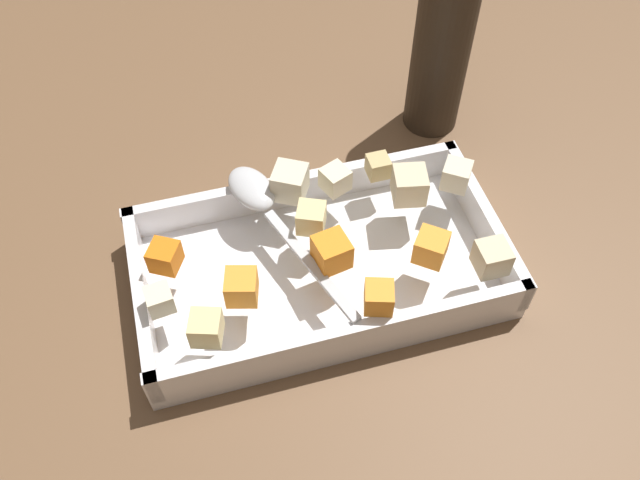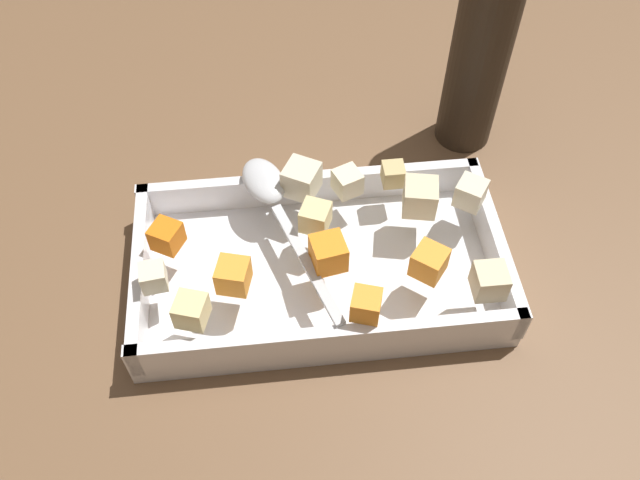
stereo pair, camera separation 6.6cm
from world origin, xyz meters
The scene contains 18 objects.
ground_plane centered at (0.00, 0.00, 0.00)m, with size 4.00×4.00×0.00m, color brown.
baking_dish centered at (0.00, 0.02, 0.02)m, with size 0.37×0.21×0.05m.
carrot_chunk_rim_edge centered at (-0.04, 0.10, 0.07)m, with size 0.03×0.03×0.03m, color orange.
carrot_chunk_far_right centered at (0.08, 0.05, 0.07)m, with size 0.03×0.03×0.03m, color orange.
carrot_chunk_near_spoon centered at (-0.01, 0.04, 0.07)m, with size 0.03×0.03×0.03m, color orange.
carrot_chunk_front_center centered at (0.15, 0.00, 0.07)m, with size 0.03×0.03×0.03m, color orange.
carrot_chunk_heap_top centered at (-0.10, 0.06, 0.07)m, with size 0.03×0.03×0.03m, color orange.
potato_chunk_center centered at (-0.11, -0.02, 0.07)m, with size 0.03×0.03×0.03m, color beige.
potato_chunk_corner_se centered at (0.00, -0.01, 0.07)m, with size 0.03×0.03×0.03m, color #E0CC89.
potato_chunk_near_left centered at (-0.15, 0.09, 0.07)m, with size 0.03×0.03×0.03m, color beige.
potato_chunk_corner_nw centered at (0.12, 0.09, 0.07)m, with size 0.03×0.03×0.03m, color #E0CC89.
potato_chunk_near_right centered at (-0.04, -0.05, 0.07)m, with size 0.03×0.03×0.03m, color beige.
potato_chunk_corner_ne centered at (0.16, 0.05, 0.07)m, with size 0.02×0.02×0.02m, color beige.
potato_chunk_corner_sw centered at (-0.09, -0.06, 0.07)m, with size 0.02×0.02×0.02m, color tan.
parsnip_chunk_heap_side centered at (0.01, -0.06, 0.07)m, with size 0.03×0.03×0.03m, color beige.
parsnip_chunk_mid_left centered at (-0.16, -0.02, 0.07)m, with size 0.03×0.03×0.03m, color beige.
serving_spoon centered at (0.04, -0.05, 0.06)m, with size 0.09×0.22×0.02m.
pepper_mill centered at (-0.20, -0.18, 0.11)m, with size 0.07×0.07×0.25m.
Camera 1 is at (0.10, 0.40, 0.59)m, focal length 37.61 mm.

